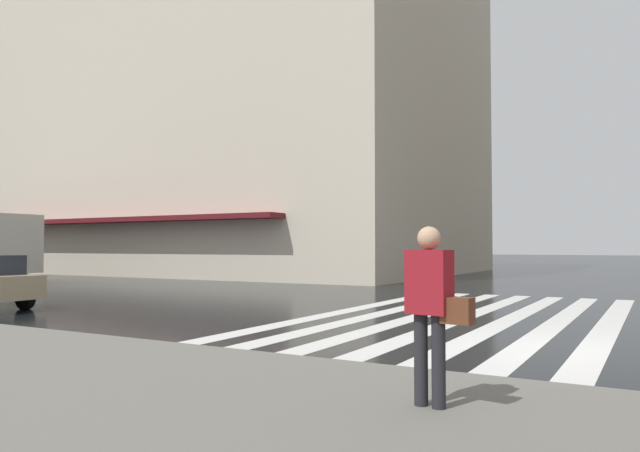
% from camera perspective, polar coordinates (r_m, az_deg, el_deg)
% --- Properties ---
extents(ground_plane, '(220.00, 220.00, 0.00)m').
position_cam_1_polar(ground_plane, '(10.30, 21.75, -10.97)').
color(ground_plane, black).
extents(zebra_crossing, '(13.00, 7.50, 0.01)m').
position_cam_1_polar(zebra_crossing, '(14.58, 15.80, -8.31)').
color(zebra_crossing, silver).
rests_on(zebra_crossing, ground_plane).
extents(haussmann_block_mid, '(21.07, 29.15, 23.66)m').
position_cam_1_polar(haussmann_block_mid, '(42.05, -7.73, 11.77)').
color(haussmann_block_mid, beige).
rests_on(haussmann_block_mid, ground_plane).
extents(pedestrian_in_red_jacket, '(0.29, 0.64, 1.68)m').
position_cam_1_polar(pedestrian_in_red_jacket, '(5.74, 10.57, -7.03)').
color(pedestrian_in_red_jacket, maroon).
rests_on(pedestrian_in_red_jacket, sidewalk_pavement).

